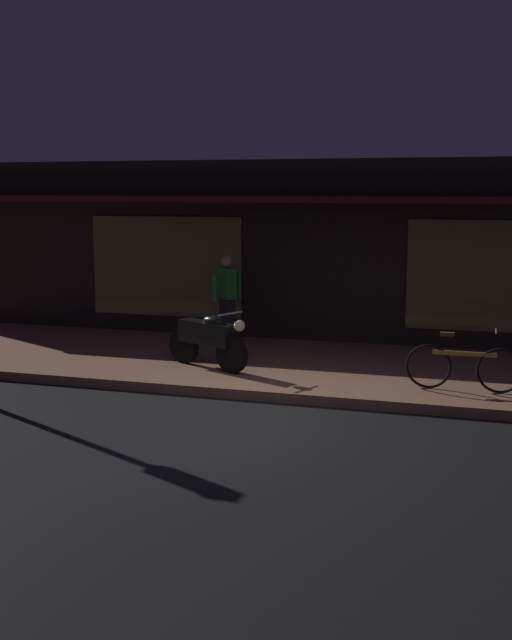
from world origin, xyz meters
TOP-DOWN VIEW (x-y plane):
  - ground_plane at (0.00, 0.00)m, footprint 60.00×60.00m
  - sidewalk_slab at (0.00, 3.00)m, footprint 18.00×4.00m
  - storefront_building at (0.00, 6.39)m, footprint 18.00×3.30m
  - motorcycle at (-1.26, 2.20)m, footprint 1.59×0.88m
  - bicycle_parked at (2.77, 1.89)m, footprint 1.66×0.42m
  - person_photographer at (-1.67, 4.32)m, footprint 0.49×0.50m

SIDE VIEW (x-z plane):
  - ground_plane at x=0.00m, z-range 0.00..0.00m
  - sidewalk_slab at x=0.00m, z-range 0.00..0.15m
  - bicycle_parked at x=2.77m, z-range 0.05..0.96m
  - motorcycle at x=-1.26m, z-range 0.16..1.13m
  - person_photographer at x=-1.67m, z-range 0.19..1.86m
  - storefront_building at x=0.00m, z-range 0.00..3.60m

